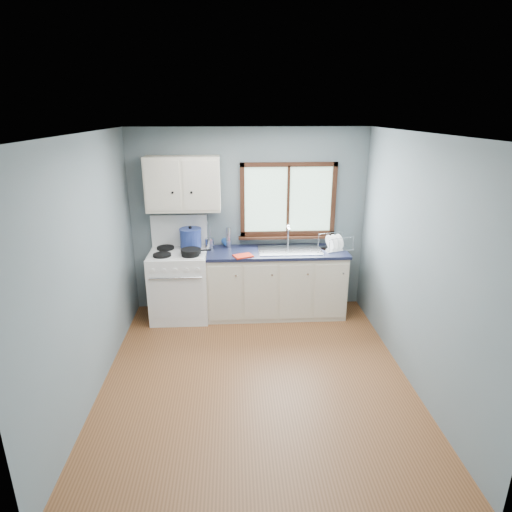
{
  "coord_description": "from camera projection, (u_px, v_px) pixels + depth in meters",
  "views": [
    {
      "loc": [
        -0.22,
        -3.91,
        2.69
      ],
      "look_at": [
        0.05,
        0.9,
        1.05
      ],
      "focal_mm": 30.0,
      "sensor_mm": 36.0,
      "label": 1
    }
  ],
  "objects": [
    {
      "name": "window",
      "position": [
        288.0,
        205.0,
        5.8
      ],
      "size": [
        1.36,
        0.1,
        1.03
      ],
      "color": "#9EC6A8",
      "rests_on": "wall_back"
    },
    {
      "name": "base_cabinets",
      "position": [
        276.0,
        286.0,
        5.87
      ],
      "size": [
        1.85,
        0.6,
        0.88
      ],
      "color": "beige",
      "rests_on": "floor"
    },
    {
      "name": "upper_cabinets",
      "position": [
        183.0,
        184.0,
        5.49
      ],
      "size": [
        0.95,
        0.35,
        0.7
      ],
      "color": "beige",
      "rests_on": "wall_back"
    },
    {
      "name": "skillet",
      "position": [
        191.0,
        251.0,
        5.48
      ],
      "size": [
        0.41,
        0.3,
        0.05
      ],
      "rotation": [
        0.0,
        0.0,
        0.17
      ],
      "color": "black",
      "rests_on": "gas_range"
    },
    {
      "name": "wall_front",
      "position": [
        273.0,
        374.0,
        2.46
      ],
      "size": [
        3.2,
        0.02,
        2.5
      ],
      "primitive_type": "cube",
      "color": "slate",
      "rests_on": "ground"
    },
    {
      "name": "stockpot",
      "position": [
        191.0,
        238.0,
        5.7
      ],
      "size": [
        0.34,
        0.34,
        0.29
      ],
      "rotation": [
        0.0,
        0.0,
        0.19
      ],
      "color": "navy",
      "rests_on": "gas_range"
    },
    {
      "name": "thermos",
      "position": [
        229.0,
        238.0,
        5.79
      ],
      "size": [
        0.08,
        0.08,
        0.28
      ],
      "primitive_type": "cylinder",
      "rotation": [
        0.0,
        0.0,
        -0.26
      ],
      "color": "silver",
      "rests_on": "countertop"
    },
    {
      "name": "utensil_crock",
      "position": [
        209.0,
        243.0,
        5.77
      ],
      "size": [
        0.15,
        0.15,
        0.37
      ],
      "rotation": [
        0.0,
        0.0,
        0.29
      ],
      "color": "silver",
      "rests_on": "countertop"
    },
    {
      "name": "floor",
      "position": [
        256.0,
        377.0,
        4.58
      ],
      "size": [
        3.2,
        3.6,
        0.02
      ],
      "primitive_type": "cube",
      "color": "brown",
      "rests_on": "ground"
    },
    {
      "name": "wall_left",
      "position": [
        88.0,
        270.0,
        4.09
      ],
      "size": [
        0.02,
        3.6,
        2.5
      ],
      "primitive_type": "cube",
      "color": "slate",
      "rests_on": "ground"
    },
    {
      "name": "sink",
      "position": [
        290.0,
        255.0,
        5.74
      ],
      "size": [
        0.84,
        0.46,
        0.44
      ],
      "color": "silver",
      "rests_on": "countertop"
    },
    {
      "name": "ceiling",
      "position": [
        256.0,
        132.0,
        3.77
      ],
      "size": [
        3.2,
        3.6,
        0.02
      ],
      "primitive_type": "cube",
      "color": "white",
      "rests_on": "wall_back"
    },
    {
      "name": "wall_back",
      "position": [
        249.0,
        221.0,
        5.89
      ],
      "size": [
        3.2,
        0.02,
        2.5
      ],
      "primitive_type": "cube",
      "color": "slate",
      "rests_on": "ground"
    },
    {
      "name": "dish_rack",
      "position": [
        335.0,
        245.0,
        5.77
      ],
      "size": [
        0.47,
        0.41,
        0.2
      ],
      "rotation": [
        0.0,
        0.0,
        0.33
      ],
      "color": "silver",
      "rests_on": "countertop"
    },
    {
      "name": "gas_range",
      "position": [
        180.0,
        283.0,
        5.76
      ],
      "size": [
        0.76,
        0.69,
        1.36
      ],
      "color": "white",
      "rests_on": "floor"
    },
    {
      "name": "dish_towel",
      "position": [
        243.0,
        256.0,
        5.48
      ],
      "size": [
        0.28,
        0.24,
        0.02
      ],
      "primitive_type": "cube",
      "rotation": [
        0.0,
        0.0,
        0.38
      ],
      "color": "red",
      "rests_on": "countertop"
    },
    {
      "name": "soap_bottle",
      "position": [
        228.0,
        238.0,
        5.8
      ],
      "size": [
        0.14,
        0.14,
        0.28
      ],
      "primitive_type": "imported",
      "rotation": [
        0.0,
        0.0,
        0.36
      ],
      "color": "#2352A6",
      "rests_on": "countertop"
    },
    {
      "name": "wall_right",
      "position": [
        417.0,
        263.0,
        4.26
      ],
      "size": [
        0.02,
        3.6,
        2.5
      ],
      "primitive_type": "cube",
      "color": "slate",
      "rests_on": "ground"
    },
    {
      "name": "countertop",
      "position": [
        276.0,
        252.0,
        5.71
      ],
      "size": [
        1.89,
        0.64,
        0.04
      ],
      "primitive_type": "cube",
      "color": "black",
      "rests_on": "base_cabinets"
    }
  ]
}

